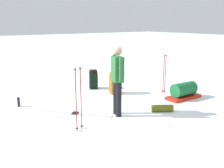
% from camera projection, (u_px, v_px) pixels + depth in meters
% --- Properties ---
extents(ground_plane, '(80.00, 80.00, 0.00)m').
position_uv_depth(ground_plane, '(112.00, 110.00, 6.75)').
color(ground_plane, white).
extents(skier_standing, '(0.32, 0.55, 1.70)m').
position_uv_depth(skier_standing, '(117.00, 77.00, 6.16)').
color(skier_standing, black).
rests_on(skier_standing, ground_plane).
extents(ski_pair_near, '(1.33, 1.55, 0.05)m').
position_uv_depth(ski_pair_near, '(75.00, 114.00, 6.43)').
color(ski_pair_near, silver).
rests_on(ski_pair_near, ground_plane).
extents(backpack_large_dark, '(0.37, 0.39, 0.65)m').
position_uv_depth(backpack_large_dark, '(93.00, 80.00, 8.85)').
color(backpack_large_dark, black).
rests_on(backpack_large_dark, ground_plane).
extents(backpack_bright, '(0.39, 0.33, 0.69)m').
position_uv_depth(backpack_bright, '(115.00, 83.00, 8.21)').
color(backpack_bright, brown).
rests_on(backpack_bright, ground_plane).
extents(ski_poles_planted_near, '(0.19, 0.11, 1.24)m').
position_uv_depth(ski_poles_planted_near, '(165.00, 72.00, 8.20)').
color(ski_poles_planted_near, maroon).
rests_on(ski_poles_planted_near, ground_plane).
extents(ski_poles_planted_far, '(0.21, 0.11, 1.35)m').
position_uv_depth(ski_poles_planted_far, '(78.00, 96.00, 5.33)').
color(ski_poles_planted_far, maroon).
rests_on(ski_poles_planted_far, ground_plane).
extents(gear_sled, '(1.13, 0.49, 0.49)m').
position_uv_depth(gear_sled, '(184.00, 91.00, 7.70)').
color(gear_sled, red).
rests_on(gear_sled, ground_plane).
extents(sleeping_mat_rolled, '(0.55, 0.46, 0.18)m').
position_uv_depth(sleeping_mat_rolled, '(162.00, 108.00, 6.61)').
color(sleeping_mat_rolled, '#5A6017').
rests_on(sleeping_mat_rolled, ground_plane).
extents(thermos_bottle, '(0.07, 0.07, 0.26)m').
position_uv_depth(thermos_bottle, '(19.00, 102.00, 7.00)').
color(thermos_bottle, black).
rests_on(thermos_bottle, ground_plane).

